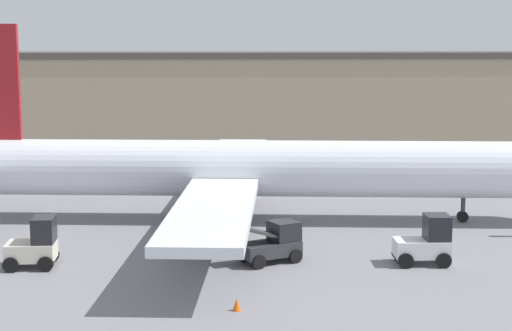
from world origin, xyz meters
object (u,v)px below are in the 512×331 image
airplane (238,169)px  safety_cone_near (237,304)px  belt_loader_truck (274,243)px  baggage_tug (426,242)px  pushback_tug (35,245)px

airplane → safety_cone_near: size_ratio=78.96×
airplane → safety_cone_near: bearing=-86.8°
airplane → belt_loader_truck: airplane is taller
airplane → baggage_tug: airplane is taller
baggage_tug → safety_cone_near: baggage_tug is taller
belt_loader_truck → safety_cone_near: belt_loader_truck is taller
airplane → belt_loader_truck: 10.21m
baggage_tug → belt_loader_truck: bearing=175.5°
safety_cone_near → belt_loader_truck: bearing=73.3°
airplane → pushback_tug: airplane is taller
baggage_tug → pushback_tug: pushback_tug is taller
baggage_tug → airplane: bearing=132.8°
pushback_tug → safety_cone_near: 12.28m
belt_loader_truck → safety_cone_near: (-2.23, -7.42, -0.72)m
airplane → baggage_tug: 14.33m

